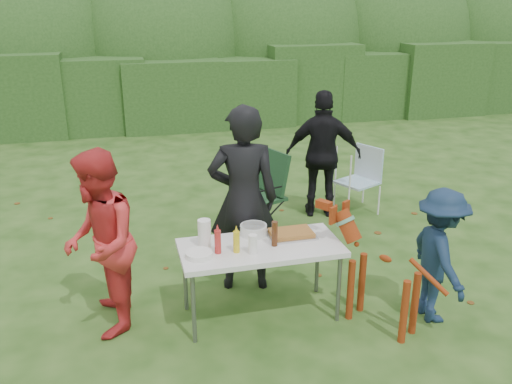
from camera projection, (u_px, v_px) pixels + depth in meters
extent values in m
plane|color=#1E4211|center=(261.00, 300.00, 5.50)|extent=(80.00, 80.00, 0.00)
cube|color=#23471C|center=(171.00, 90.00, 12.48)|extent=(22.00, 1.40, 1.70)
ellipsoid|color=#3D6628|center=(163.00, 51.00, 13.68)|extent=(20.00, 2.60, 3.20)
cube|color=silver|center=(261.00, 248.00, 5.01)|extent=(1.50, 0.70, 0.05)
cylinder|color=slate|center=(194.00, 308.00, 4.72)|extent=(0.04, 0.04, 0.69)
cylinder|color=slate|center=(339.00, 288.00, 5.05)|extent=(0.04, 0.04, 0.69)
cylinder|color=slate|center=(185.00, 278.00, 5.23)|extent=(0.04, 0.04, 0.69)
cylinder|color=slate|center=(317.00, 261.00, 5.55)|extent=(0.04, 0.04, 0.69)
imported|color=black|center=(243.00, 200.00, 5.47)|extent=(0.79, 0.59, 1.95)
imported|color=red|center=(100.00, 244.00, 4.77)|extent=(0.66, 0.84, 1.70)
imported|color=black|center=(323.00, 155.00, 7.36)|extent=(1.11, 0.71, 1.75)
imported|color=#13263E|center=(439.00, 256.00, 5.00)|extent=(0.56, 0.88, 1.30)
cube|color=#B7B7BA|center=(291.00, 235.00, 5.19)|extent=(0.45, 0.30, 0.02)
cube|color=#9D652C|center=(291.00, 233.00, 5.18)|extent=(0.40, 0.26, 0.04)
cylinder|color=gold|center=(236.00, 242.00, 4.84)|extent=(0.06, 0.06, 0.20)
cylinder|color=#B52524|center=(218.00, 242.00, 4.82)|extent=(0.06, 0.06, 0.22)
cylinder|color=#47230F|center=(275.00, 234.00, 4.96)|extent=(0.06, 0.06, 0.24)
cylinder|color=white|center=(204.00, 233.00, 4.95)|extent=(0.12, 0.12, 0.26)
cylinder|color=white|center=(253.00, 244.00, 4.82)|extent=(0.08, 0.08, 0.18)
cylinder|color=silver|center=(254.00, 230.00, 5.21)|extent=(0.26, 0.26, 0.10)
cylinder|color=white|center=(199.00, 255.00, 4.77)|extent=(0.24, 0.24, 0.05)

